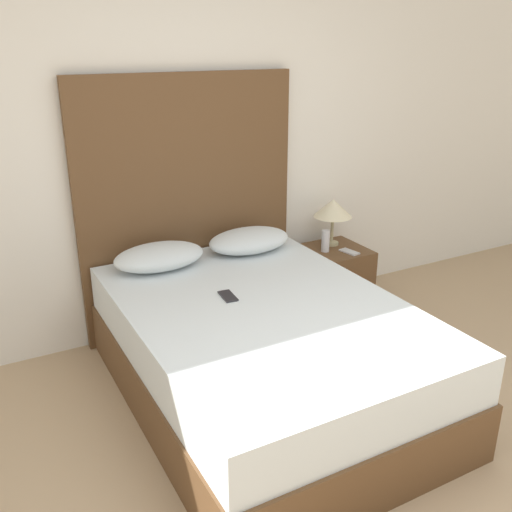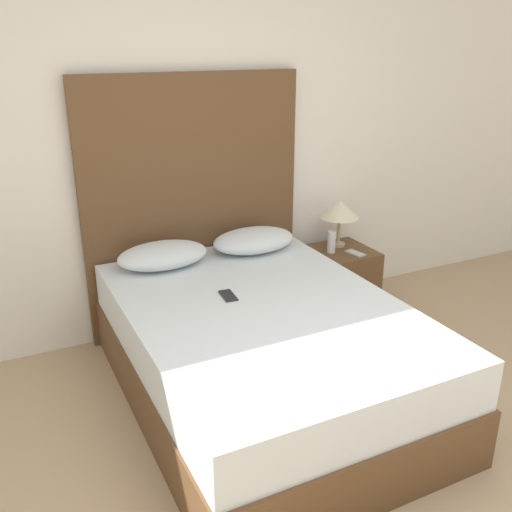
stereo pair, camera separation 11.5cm
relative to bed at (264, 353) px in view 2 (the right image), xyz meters
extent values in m
cube|color=white|center=(0.00, 1.11, 1.06)|extent=(10.00, 0.06, 2.70)
cube|color=brown|center=(0.00, 0.00, -0.13)|extent=(1.44, 2.02, 0.32)
cube|color=silver|center=(0.00, 0.00, 0.16)|extent=(1.41, 1.98, 0.26)
cube|color=brown|center=(0.00, 1.03, 0.58)|extent=(1.51, 0.05, 1.74)
ellipsoid|color=silver|center=(-0.32, 0.78, 0.37)|extent=(0.57, 0.36, 0.15)
ellipsoid|color=silver|center=(0.32, 0.78, 0.37)|extent=(0.57, 0.36, 0.15)
cube|color=#232328|center=(-0.13, 0.19, 0.30)|extent=(0.08, 0.16, 0.01)
cube|color=brown|center=(1.04, 0.77, -0.05)|extent=(0.42, 0.45, 0.48)
cylinder|color=tan|center=(1.06, 0.86, 0.20)|extent=(0.11, 0.11, 0.02)
cylinder|color=tan|center=(1.06, 0.86, 0.31)|extent=(0.02, 0.02, 0.20)
cone|color=beige|center=(1.06, 0.86, 0.47)|extent=(0.29, 0.29, 0.13)
cube|color=#B7B7BC|center=(1.08, 0.66, 0.19)|extent=(0.09, 0.16, 0.01)
cylinder|color=silver|center=(0.94, 0.76, 0.27)|extent=(0.06, 0.06, 0.16)
camera|label=1|loc=(-1.38, -2.42, 1.65)|focal=40.00mm
camera|label=2|loc=(-1.27, -2.47, 1.65)|focal=40.00mm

